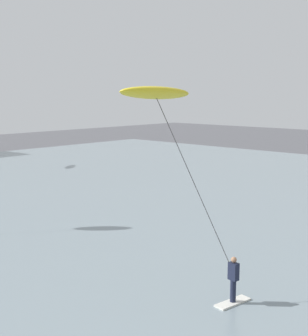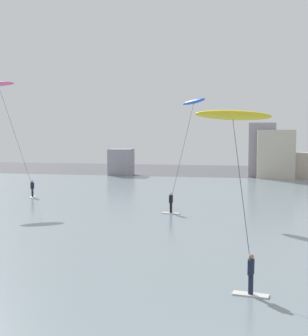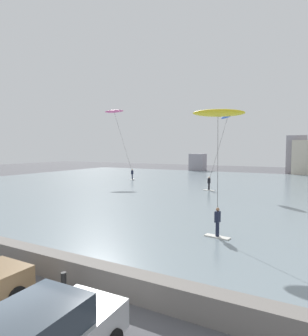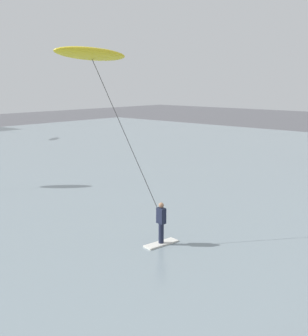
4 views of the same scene
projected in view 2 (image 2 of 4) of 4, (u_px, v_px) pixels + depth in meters
name	position (u px, v px, depth m)	size (l,w,h in m)	color
water_bay	(225.00, 211.00, 37.15)	(84.00, 52.00, 0.10)	gray
far_shore_buildings	(279.00, 156.00, 63.56)	(33.82, 5.43, 7.63)	gray
kitesurfer_pink	(2.00, 96.00, 43.51)	(4.78, 2.82, 11.23)	silver
kitesurfer_yellow	(234.00, 128.00, 20.08)	(3.40, 3.67, 7.47)	silver
kitesurfer_blue	(191.00, 114.00, 36.80)	(3.48, 3.88, 9.17)	silver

